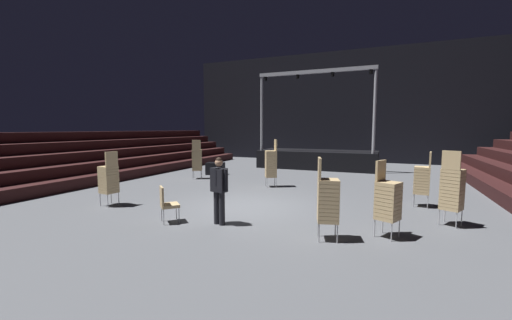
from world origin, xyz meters
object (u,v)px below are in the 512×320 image
at_px(chair_stack_front_left, 109,179).
at_px(chair_stack_front_right, 328,199).
at_px(chair_stack_mid_left, 422,179).
at_px(chair_stack_rear_left, 197,159).
at_px(man_with_tie, 219,187).
at_px(stage_riser, 317,158).
at_px(chair_stack_mid_centre, 271,163).
at_px(loose_chair_near_man, 167,202).
at_px(equipment_road_case, 215,169).
at_px(chair_stack_rear_right, 452,188).
at_px(chair_stack_mid_right, 388,199).

distance_m(chair_stack_front_left, chair_stack_front_right, 6.84).
xyz_separation_m(chair_stack_front_right, chair_stack_mid_left, (2.17, 4.05, -0.04)).
bearing_deg(chair_stack_rear_left, man_with_tie, -80.15).
height_order(stage_riser, chair_stack_mid_centre, stage_riser).
height_order(chair_stack_front_left, loose_chair_near_man, chair_stack_front_left).
bearing_deg(equipment_road_case, chair_stack_mid_centre, -28.06).
xyz_separation_m(chair_stack_rear_left, chair_stack_rear_right, (9.92, -3.67, 0.00)).
bearing_deg(man_with_tie, stage_riser, -75.84).
xyz_separation_m(chair_stack_rear_right, equipment_road_case, (-9.81, 5.18, -0.63)).
relative_size(chair_stack_rear_left, chair_stack_rear_right, 1.00).
xyz_separation_m(stage_riser, chair_stack_mid_right, (3.99, -11.52, 0.22)).
height_order(stage_riser, chair_stack_mid_right, stage_riser).
height_order(chair_stack_rear_left, chair_stack_rear_right, same).
bearing_deg(equipment_road_case, loose_chair_near_man, -67.94).
bearing_deg(chair_stack_mid_left, chair_stack_front_right, 158.60).
xyz_separation_m(chair_stack_front_left, chair_stack_mid_right, (8.03, 0.32, 0.00)).
xyz_separation_m(chair_stack_mid_centre, equipment_road_case, (-3.88, 2.07, -0.67)).
bearing_deg(chair_stack_front_right, equipment_road_case, -151.04).
bearing_deg(chair_stack_rear_right, stage_riser, 145.27).
xyz_separation_m(chair_stack_front_left, chair_stack_rear_right, (9.49, 1.85, 0.08)).
xyz_separation_m(chair_stack_rear_right, loose_chair_near_man, (-6.66, -2.58, -0.41)).
height_order(stage_riser, chair_stack_mid_left, stage_riser).
xyz_separation_m(chair_stack_mid_right, chair_stack_rear_left, (-8.46, 5.20, 0.08)).
bearing_deg(chair_stack_front_left, chair_stack_rear_right, -71.90).
bearing_deg(stage_riser, chair_stack_front_left, -108.84).
bearing_deg(chair_stack_front_left, chair_stack_mid_centre, -28.65).
bearing_deg(chair_stack_front_left, man_with_tie, -87.58).
relative_size(chair_stack_mid_left, chair_stack_rear_right, 0.91).
distance_m(stage_riser, chair_stack_mid_right, 12.19).
height_order(man_with_tie, chair_stack_mid_left, chair_stack_mid_left).
height_order(chair_stack_mid_left, chair_stack_mid_centre, chair_stack_mid_centre).
bearing_deg(chair_stack_front_right, chair_stack_mid_left, 136.75).
height_order(man_with_tie, chair_stack_mid_right, chair_stack_mid_right).
bearing_deg(stage_riser, man_with_tie, -89.55).
distance_m(chair_stack_front_right, equipment_road_case, 10.30).
height_order(chair_stack_rear_left, equipment_road_case, chair_stack_rear_left).
height_order(chair_stack_mid_right, equipment_road_case, chair_stack_mid_right).
bearing_deg(man_with_tie, chair_stack_mid_centre, -70.17).
relative_size(chair_stack_front_left, chair_stack_rear_left, 0.91).
bearing_deg(chair_stack_mid_centre, stage_riser, -33.46).
distance_m(chair_stack_rear_left, equipment_road_case, 1.64).
xyz_separation_m(stage_riser, man_with_tie, (0.10, -12.17, 0.33)).
xyz_separation_m(man_with_tie, loose_chair_near_man, (-1.31, -0.39, -0.43)).
bearing_deg(equipment_road_case, man_with_tie, -58.87).
relative_size(chair_stack_mid_right, equipment_road_case, 1.90).
bearing_deg(chair_stack_mid_left, chair_stack_mid_right, 170.58).
height_order(chair_stack_mid_centre, chair_stack_rear_right, chair_stack_mid_centre).
xyz_separation_m(stage_riser, loose_chair_near_man, (-1.21, -12.56, -0.10)).
distance_m(chair_stack_mid_left, equipment_road_case, 9.92).
xyz_separation_m(chair_stack_front_left, chair_stack_front_right, (6.83, -0.36, 0.04)).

